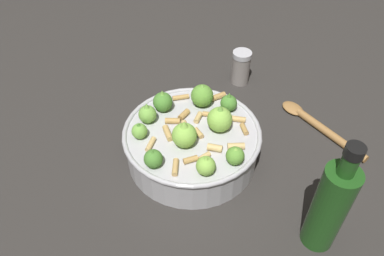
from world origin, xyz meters
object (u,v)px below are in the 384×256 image
olive_oil_bottle (330,206)px  pepper_shaker (241,67)px  cooking_pan (192,140)px  wooden_spoon (317,125)px

olive_oil_bottle → pepper_shaker: bearing=44.9°
cooking_pan → olive_oil_bottle: olive_oil_bottle is taller
cooking_pan → wooden_spoon: cooking_pan is taller
cooking_pan → pepper_shaker: bearing=7.8°
olive_oil_bottle → wooden_spoon: (0.25, 0.09, -0.08)m
cooking_pan → pepper_shaker: cooking_pan is taller
wooden_spoon → cooking_pan: bearing=140.3°
cooking_pan → wooden_spoon: (0.21, -0.18, -0.04)m
cooking_pan → olive_oil_bottle: 0.27m
pepper_shaker → wooden_spoon: pepper_shaker is taller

